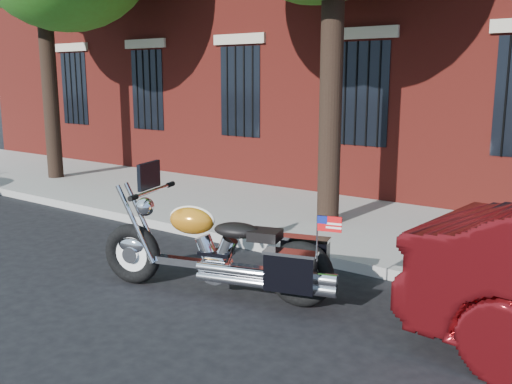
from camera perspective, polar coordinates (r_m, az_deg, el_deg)
The scene contains 4 objects.
ground at distance 7.63m, azimuth -7.07°, elevation -7.99°, with size 120.00×120.00×0.00m, color black.
curb at distance 8.61m, azimuth -0.75°, elevation -5.11°, with size 40.00×0.16×0.15m, color gray.
sidewalk at distance 10.12m, azimuth 5.68°, elevation -2.65°, with size 40.00×3.60×0.15m, color gray.
motorcycle at distance 6.63m, azimuth -3.23°, elevation -6.20°, with size 3.04×1.37×1.53m.
Camera 1 is at (4.98, -5.20, 2.52)m, focal length 40.00 mm.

